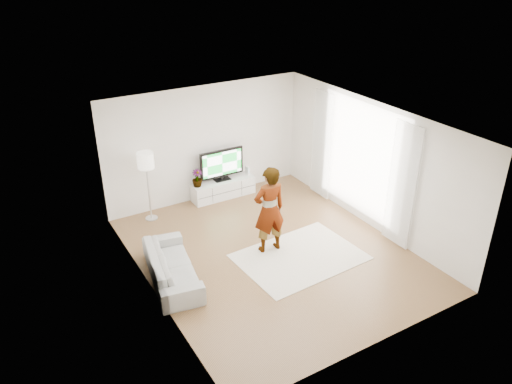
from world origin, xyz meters
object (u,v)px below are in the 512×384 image
rug (300,257)px  sofa (172,266)px  floor_lamp (146,163)px  media_console (223,188)px  television (222,164)px  player (269,210)px

rug → sofa: bearing=165.7°
sofa → floor_lamp: 2.67m
media_console → rug: 3.18m
sofa → floor_lamp: floor_lamp is taller
media_console → rug: media_console is taller
television → rug: television is taller
player → sofa: bearing=2.0°
media_console → television: bearing=90.0°
media_console → player: bearing=-96.5°
sofa → floor_lamp: bearing=-0.7°
rug → player: (-0.39, 0.56, 0.93)m
rug → player: player is taller
media_console → television: (-0.00, 0.03, 0.65)m
floor_lamp → media_console: bearing=4.2°
player → media_console: bearing=-92.4°
rug → floor_lamp: size_ratio=1.49×
rug → floor_lamp: bearing=123.7°
player → television: bearing=-92.4°
player → sofa: (-2.09, 0.07, -0.64)m
media_console → floor_lamp: 2.25m
television → sofa: television is taller
floor_lamp → player: bearing=-56.6°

